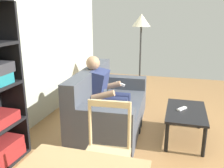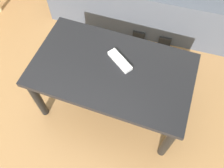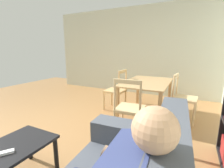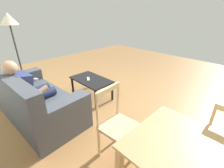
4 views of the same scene
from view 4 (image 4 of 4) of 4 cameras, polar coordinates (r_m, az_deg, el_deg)
ground_plane at (r=3.27m, az=5.63°, el=-7.66°), size 8.79×8.79×0.00m
couch at (r=3.06m, az=-26.61°, el=-5.83°), size 1.91×1.01×0.92m
person_lounging at (r=2.93m, az=-27.55°, el=-1.97°), size 0.61×0.87×1.12m
coffee_table at (r=3.41m, az=-7.54°, el=0.84°), size 0.91×0.53×0.43m
tv_remote at (r=3.37m, az=-8.66°, el=1.82°), size 0.17×0.14×0.02m
dining_chair_facing_couch at (r=2.01m, az=2.19°, el=-15.04°), size 0.45×0.45×0.96m
floor_lamp at (r=4.12m, az=-33.14°, el=17.18°), size 0.36×0.36×1.73m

